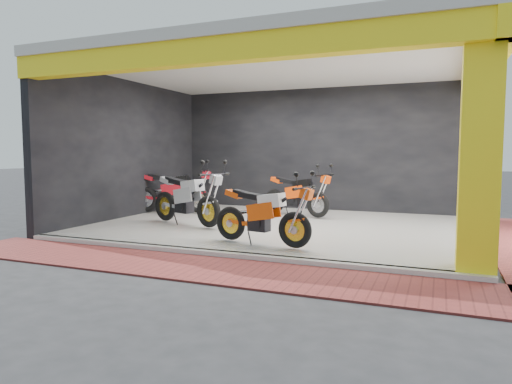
% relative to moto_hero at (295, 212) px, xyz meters
% --- Properties ---
extents(ground, '(80.00, 80.00, 0.00)m').
position_rel_moto_hero_xyz_m(ground, '(-1.06, 0.42, -0.72)').
color(ground, '#2D2D30').
rests_on(ground, ground).
extents(showroom_floor, '(8.00, 6.00, 0.10)m').
position_rel_moto_hero_xyz_m(showroom_floor, '(-1.06, 2.42, -0.67)').
color(showroom_floor, white).
rests_on(showroom_floor, ground).
extents(showroom_ceiling, '(8.40, 6.40, 0.20)m').
position_rel_moto_hero_xyz_m(showroom_ceiling, '(-1.06, 2.42, 2.88)').
color(showroom_ceiling, beige).
rests_on(showroom_ceiling, corner_column).
extents(back_wall, '(8.20, 0.20, 3.50)m').
position_rel_moto_hero_xyz_m(back_wall, '(-1.06, 5.52, 1.03)').
color(back_wall, black).
rests_on(back_wall, ground).
extents(left_wall, '(0.20, 6.20, 3.50)m').
position_rel_moto_hero_xyz_m(left_wall, '(-5.16, 2.42, 1.03)').
color(left_wall, black).
rests_on(left_wall, ground).
extents(corner_column, '(0.50, 0.50, 3.50)m').
position_rel_moto_hero_xyz_m(corner_column, '(2.69, -0.33, 1.03)').
color(corner_column, yellow).
rests_on(corner_column, ground).
extents(header_beam_front, '(8.40, 0.30, 0.40)m').
position_rel_moto_hero_xyz_m(header_beam_front, '(-1.06, -0.58, 2.58)').
color(header_beam_front, yellow).
rests_on(header_beam_front, corner_column).
extents(header_beam_right, '(0.30, 6.40, 0.40)m').
position_rel_moto_hero_xyz_m(header_beam_right, '(2.94, 2.42, 2.58)').
color(header_beam_right, yellow).
rests_on(header_beam_right, corner_column).
extents(floor_kerb, '(8.00, 0.20, 0.10)m').
position_rel_moto_hero_xyz_m(floor_kerb, '(-1.06, -0.60, -0.67)').
color(floor_kerb, white).
rests_on(floor_kerb, ground).
extents(paver_front, '(9.00, 1.40, 0.03)m').
position_rel_moto_hero_xyz_m(paver_front, '(-1.06, -1.38, -0.71)').
color(paver_front, maroon).
rests_on(paver_front, ground).
extents(moto_hero, '(2.14, 1.13, 1.24)m').
position_rel_moto_hero_xyz_m(moto_hero, '(0.00, 0.00, 0.00)').
color(moto_hero, '#DF4A09').
rests_on(moto_hero, showroom_floor).
extents(moto_row_a, '(2.42, 1.54, 1.39)m').
position_rel_moto_hero_xyz_m(moto_row_a, '(-2.31, 1.32, 0.07)').
color(moto_row_a, '#9A9CA1').
rests_on(moto_row_a, showroom_floor).
extents(moto_row_b, '(2.23, 1.42, 1.28)m').
position_rel_moto_hero_xyz_m(moto_row_b, '(-0.54, 3.63, 0.02)').
color(moto_row_b, '#FF490A').
rests_on(moto_row_b, showroom_floor).
extents(moto_row_d, '(2.36, 1.36, 1.36)m').
position_rel_moto_hero_xyz_m(moto_row_d, '(-3.70, 3.35, 0.06)').
color(moto_row_d, '#B4131D').
rests_on(moto_row_d, showroom_floor).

